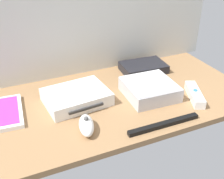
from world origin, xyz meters
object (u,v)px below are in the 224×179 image
object	(u,v)px
game_console	(76,97)
game_case	(0,113)
sensor_bar	(164,124)
remote_wand	(195,94)
mini_computer	(150,89)
remote_nunchuk	(86,125)
network_router	(143,67)

from	to	relation	value
game_console	game_case	size ratio (longest dim) A/B	1.11
sensor_bar	remote_wand	bearing A→B (deg)	27.49
mini_computer	sensor_bar	xyz separation A→B (cm)	(-5.19, -17.56, -1.94)
remote_nunchuk	remote_wand	bearing A→B (deg)	16.63
game_case	network_router	bearing A→B (deg)	14.13
game_console	remote_wand	bearing A→B (deg)	-24.99
game_console	remote_wand	xyz separation A→B (cm)	(38.79, -14.19, -0.69)
network_router	sensor_bar	distance (cm)	37.87
game_console	remote_nunchuk	world-z (taller)	remote_nunchuk
game_console	sensor_bar	xyz separation A→B (cm)	(20.00, -23.66, -1.50)
remote_wand	remote_nunchuk	distance (cm)	40.97
mini_computer	sensor_bar	bearing A→B (deg)	-106.45
mini_computer	sensor_bar	size ratio (longest dim) A/B	0.74
remote_nunchuk	mini_computer	bearing A→B (deg)	34.08
remote_nunchuk	sensor_bar	size ratio (longest dim) A/B	0.45
game_case	remote_wand	bearing A→B (deg)	-9.87
remote_nunchuk	sensor_bar	bearing A→B (deg)	-4.85
network_router	game_console	bearing A→B (deg)	-155.94
remote_wand	network_router	bearing A→B (deg)	125.97
remote_wand	remote_nunchuk	xyz separation A→B (cm)	(-40.92, -1.97, 0.53)
mini_computer	remote_wand	size ratio (longest dim) A/B	1.18
sensor_bar	game_case	bearing A→B (deg)	150.43
game_case	remote_wand	size ratio (longest dim) A/B	1.34
game_console	sensor_bar	bearing A→B (deg)	-54.69
network_router	sensor_bar	bearing A→B (deg)	-105.78
sensor_bar	mini_computer	bearing A→B (deg)	74.26
game_case	game_console	bearing A→B (deg)	-0.90
remote_wand	sensor_bar	distance (cm)	21.05
game_console	remote_nunchuk	size ratio (longest dim) A/B	2.07
game_console	remote_nunchuk	xyz separation A→B (cm)	(-2.14, -16.16, -0.16)
game_console	sensor_bar	world-z (taller)	game_console
network_router	remote_wand	distance (cm)	26.77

